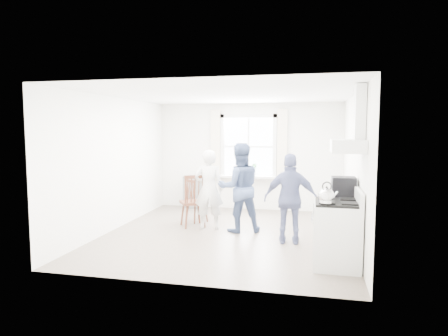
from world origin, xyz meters
TOP-DOWN VIEW (x-y plane):
  - room_shell at (0.00, 0.00)m, footprint 4.62×5.12m
  - window_assembly at (0.00, 2.45)m, footprint 1.88×0.24m
  - range_hood at (2.07, -1.35)m, footprint 0.45×0.76m
  - shelf_unit at (-1.40, 2.33)m, footprint 0.40×0.30m
  - gas_stove at (1.91, -1.35)m, footprint 0.68×0.76m
  - kettle at (1.75, -1.59)m, footprint 0.22×0.22m
  - low_cabinet at (1.98, -0.65)m, footprint 0.50×0.55m
  - stereo_stack at (2.03, -0.71)m, footprint 0.37×0.34m
  - cardboard_box at (2.03, -0.75)m, footprint 0.26×0.20m
  - windsor_chair_a at (-0.76, 0.38)m, footprint 0.62×0.62m
  - windsor_chair_b at (-0.93, 0.84)m, footprint 0.54×0.54m
  - person_left at (-0.44, 0.35)m, footprint 0.67×0.67m
  - person_mid at (0.18, 0.28)m, footprint 1.08×1.08m
  - person_right at (1.19, -0.32)m, footprint 0.97×0.97m
  - potted_plant at (0.14, 2.36)m, footprint 0.18×0.18m

SIDE VIEW (x-z plane):
  - shelf_unit at x=-1.40m, z-range 0.00..0.80m
  - low_cabinet at x=1.98m, z-range 0.00..0.90m
  - gas_stove at x=1.91m, z-range -0.08..1.04m
  - windsor_chair_b at x=-0.93m, z-range 0.10..1.03m
  - windsor_chair_a at x=-0.76m, z-range 0.12..1.20m
  - person_right at x=1.19m, z-range 0.00..1.56m
  - person_left at x=-0.44m, z-range 0.00..1.58m
  - person_mid at x=0.18m, z-range 0.00..1.71m
  - cardboard_box at x=2.03m, z-range 0.90..1.06m
  - potted_plant at x=0.14m, z-range 0.85..1.15m
  - kettle at x=1.75m, z-range 0.90..1.21m
  - stereo_stack at x=2.03m, z-range 0.90..1.23m
  - room_shell at x=0.00m, z-range -0.02..2.62m
  - window_assembly at x=0.00m, z-range 0.61..2.31m
  - range_hood at x=2.07m, z-range 1.43..2.37m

